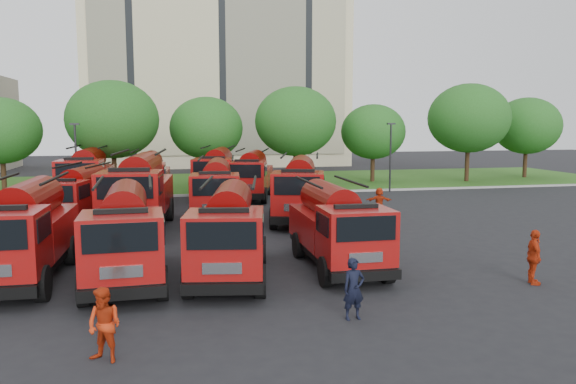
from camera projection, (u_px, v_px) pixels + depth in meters
name	position (u px, v px, depth m)	size (l,w,h in m)	color
ground	(274.00, 252.00, 22.58)	(140.00, 140.00, 0.00)	black
lawn	(218.00, 182.00, 47.79)	(70.00, 16.00, 0.12)	#255216
curb	(228.00, 194.00, 39.94)	(70.00, 0.30, 0.14)	gray
apartment_building	(217.00, 61.00, 67.94)	(30.00, 14.18, 25.00)	beige
tree_1	(1.00, 131.00, 41.00)	(5.71, 5.71, 6.98)	#382314
tree_2	(113.00, 120.00, 41.11)	(6.72, 6.72, 8.22)	#382314
tree_3	(206.00, 128.00, 45.07)	(5.88, 5.88, 7.19)	#382314
tree_4	(295.00, 121.00, 45.00)	(6.55, 6.55, 8.01)	#382314
tree_5	(373.00, 132.00, 47.53)	(5.46, 5.46, 6.68)	#382314
tree_6	(469.00, 118.00, 47.60)	(6.89, 6.89, 8.42)	#382314
tree_7	(527.00, 126.00, 51.08)	(6.05, 6.05, 7.39)	#382314
lamp_post_0	(76.00, 157.00, 36.83)	(0.60, 0.25, 5.11)	black
lamp_post_1	(390.00, 153.00, 41.40)	(0.60, 0.25, 5.11)	black
fire_truck_0	(23.00, 232.00, 18.41)	(2.70, 7.07, 3.19)	black
fire_truck_1	(125.00, 234.00, 18.34)	(2.70, 6.87, 3.09)	black
fire_truck_2	(229.00, 232.00, 18.85)	(3.38, 6.93, 3.02)	black
fire_truck_3	(336.00, 227.00, 20.08)	(2.41, 6.45, 2.92)	black
fire_truck_4	(78.00, 196.00, 28.34)	(3.42, 6.67, 2.90)	black
fire_truck_5	(139.00, 192.00, 27.35)	(3.45, 8.11, 3.59)	black
fire_truck_6	(217.00, 190.00, 29.77)	(3.19, 7.16, 3.15)	black
fire_truck_7	(300.00, 189.00, 29.55)	(4.31, 7.65, 3.30)	black
fire_truck_8	(87.00, 175.00, 36.37)	(2.99, 7.68, 3.45)	black
fire_truck_9	(148.00, 178.00, 36.02)	(2.94, 7.23, 3.23)	black
fire_truck_10	(217.00, 172.00, 39.16)	(3.96, 7.67, 3.33)	black
fire_truck_11	(251.00, 175.00, 38.12)	(4.14, 7.34, 3.17)	black
firefighter_0	(353.00, 319.00, 14.89)	(0.60, 0.44, 1.66)	black
firefighter_1	(106.00, 362.00, 12.26)	(0.81, 0.44, 1.66)	#B02A0D
firefighter_2	(533.00, 284.00, 18.10)	(1.05, 0.59, 1.78)	#B02A0D
firefighter_3	(353.00, 251.00, 22.72)	(1.01, 0.52, 1.57)	black
firefighter_4	(61.00, 240.00, 24.77)	(0.75, 0.49, 1.52)	black
firefighter_5	(379.00, 215.00, 31.51)	(1.44, 0.62, 1.55)	#B02A0D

